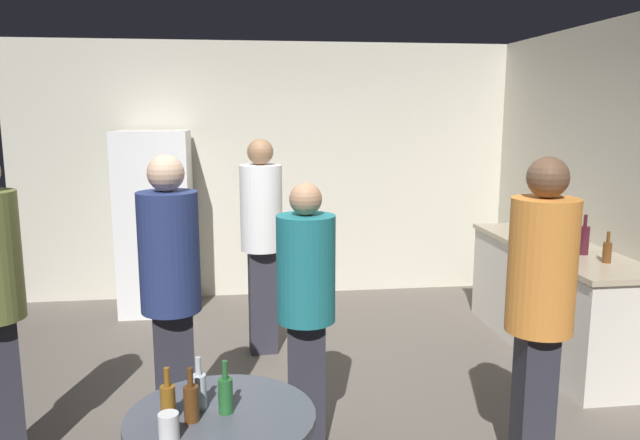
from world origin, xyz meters
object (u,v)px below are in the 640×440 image
(person_in_navy_shirt, at_px, (171,282))
(wine_bottle_on_counter, at_px, (584,239))
(beer_bottle_brown, at_px, (191,402))
(beer_bottle_green, at_px, (226,394))
(beer_bottle_on_counter, at_px, (607,251))
(refrigerator, at_px, (156,222))
(kettle, at_px, (527,227))
(person_in_white_shirt, at_px, (262,230))
(plastic_cup_white, at_px, (169,427))
(person_in_teal_shirt, at_px, (306,297))
(beer_bottle_amber, at_px, (168,402))
(foreground_table, at_px, (221,438))
(person_in_orange_shirt, at_px, (540,299))
(beer_bottle_clear, at_px, (199,390))

(person_in_navy_shirt, bearing_deg, wine_bottle_on_counter, 96.20)
(beer_bottle_brown, xyz_separation_m, beer_bottle_green, (0.14, 0.05, 0.00))
(beer_bottle_on_counter, bearing_deg, refrigerator, 148.84)
(kettle, xyz_separation_m, person_in_white_shirt, (-2.37, -0.20, 0.07))
(beer_bottle_brown, height_order, plastic_cup_white, beer_bottle_brown)
(refrigerator, height_order, kettle, refrigerator)
(person_in_navy_shirt, height_order, person_in_teal_shirt, person_in_navy_shirt)
(person_in_navy_shirt, bearing_deg, beer_bottle_amber, -4.54)
(person_in_white_shirt, bearing_deg, kettle, 89.27)
(person_in_teal_shirt, bearing_deg, kettle, 133.01)
(beer_bottle_green, bearing_deg, foreground_table, -142.15)
(beer_bottle_on_counter, relative_size, person_in_navy_shirt, 0.13)
(plastic_cup_white, bearing_deg, person_in_orange_shirt, 18.49)
(kettle, relative_size, person_in_teal_shirt, 0.15)
(beer_bottle_on_counter, distance_m, person_in_navy_shirt, 3.09)
(kettle, bearing_deg, refrigerator, 162.74)
(person_in_navy_shirt, bearing_deg, person_in_white_shirt, 148.96)
(beer_bottle_on_counter, distance_m, person_in_white_shirt, 2.62)
(beer_bottle_on_counter, bearing_deg, person_in_navy_shirt, -168.98)
(wine_bottle_on_counter, relative_size, beer_bottle_brown, 1.35)
(wine_bottle_on_counter, bearing_deg, plastic_cup_white, -144.61)
(kettle, relative_size, beer_bottle_green, 1.06)
(beer_bottle_clear, bearing_deg, refrigerator, 100.19)
(beer_bottle_amber, bearing_deg, beer_bottle_on_counter, 29.09)
(beer_bottle_on_counter, height_order, person_in_white_shirt, person_in_white_shirt)
(kettle, distance_m, foreground_table, 3.76)
(plastic_cup_white, xyz_separation_m, person_in_teal_shirt, (0.66, 1.16, 0.14))
(beer_bottle_on_counter, height_order, person_in_teal_shirt, person_in_teal_shirt)
(plastic_cup_white, bearing_deg, beer_bottle_clear, 68.13)
(foreground_table, bearing_deg, person_in_orange_shirt, 14.76)
(wine_bottle_on_counter, height_order, person_in_navy_shirt, person_in_navy_shirt)
(beer_bottle_brown, bearing_deg, refrigerator, 99.54)
(person_in_orange_shirt, bearing_deg, person_in_white_shirt, -48.72)
(beer_bottle_on_counter, bearing_deg, beer_bottle_clear, -151.32)
(wine_bottle_on_counter, relative_size, person_in_orange_shirt, 0.18)
(person_in_orange_shirt, distance_m, person_in_teal_shirt, 1.28)
(kettle, xyz_separation_m, person_in_teal_shirt, (-2.16, -1.69, -0.04))
(wine_bottle_on_counter, xyz_separation_m, person_in_white_shirt, (-2.44, 0.59, 0.02))
(kettle, height_order, person_in_orange_shirt, person_in_orange_shirt)
(wine_bottle_on_counter, height_order, beer_bottle_on_counter, wine_bottle_on_counter)
(wine_bottle_on_counter, distance_m, person_in_navy_shirt, 3.13)
(person_in_teal_shirt, bearing_deg, person_in_orange_shirt, 69.07)
(foreground_table, height_order, beer_bottle_clear, beer_bottle_clear)
(plastic_cup_white, bearing_deg, beer_bottle_brown, 61.96)
(beer_bottle_green, relative_size, beer_bottle_clear, 1.00)
(refrigerator, distance_m, person_in_orange_shirt, 4.05)
(refrigerator, distance_m, beer_bottle_on_counter, 4.07)
(beer_bottle_on_counter, height_order, person_in_orange_shirt, person_in_orange_shirt)
(wine_bottle_on_counter, distance_m, beer_bottle_clear, 3.34)
(person_in_orange_shirt, relative_size, person_in_teal_shirt, 1.11)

